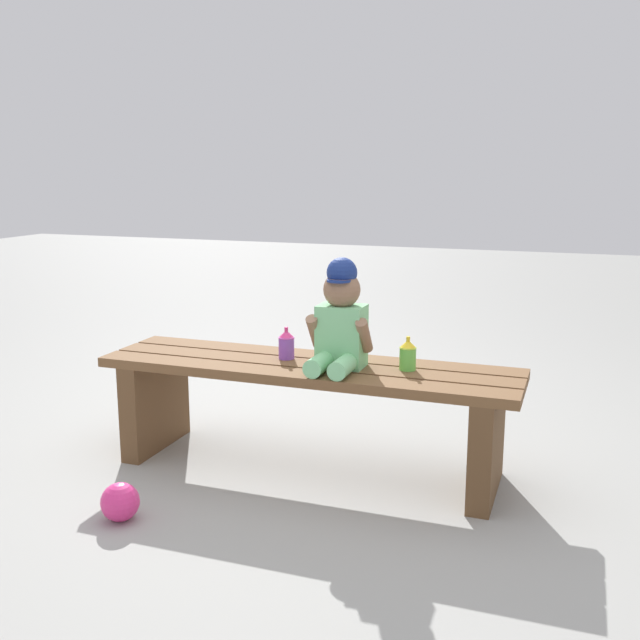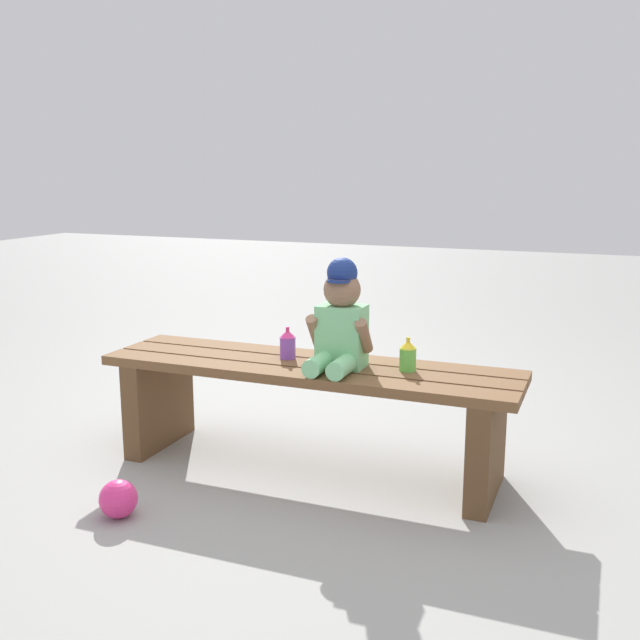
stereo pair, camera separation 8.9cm
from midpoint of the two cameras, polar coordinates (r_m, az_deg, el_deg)
The scene contains 6 objects.
ground_plane at distance 2.92m, azimuth -1.80°, elevation -11.34°, with size 16.00×16.00×0.00m, color #999993.
park_bench at distance 2.82m, azimuth -1.83°, elevation -5.92°, with size 1.59×0.40×0.42m.
child_figure at distance 2.68m, azimuth 0.64°, elevation -0.02°, with size 0.23×0.27×0.40m.
sippy_cup_left at distance 2.84m, azimuth -3.50°, elevation -1.85°, with size 0.06×0.06×0.12m.
sippy_cup_right at distance 2.69m, azimuth 5.84°, elevation -2.65°, with size 0.06×0.06×0.12m.
toy_ball at distance 2.60m, azimuth -16.12°, elevation -13.32°, with size 0.13×0.13×0.13m, color #E5337F.
Camera 1 is at (0.95, -2.51, 1.14)m, focal length 41.54 mm.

